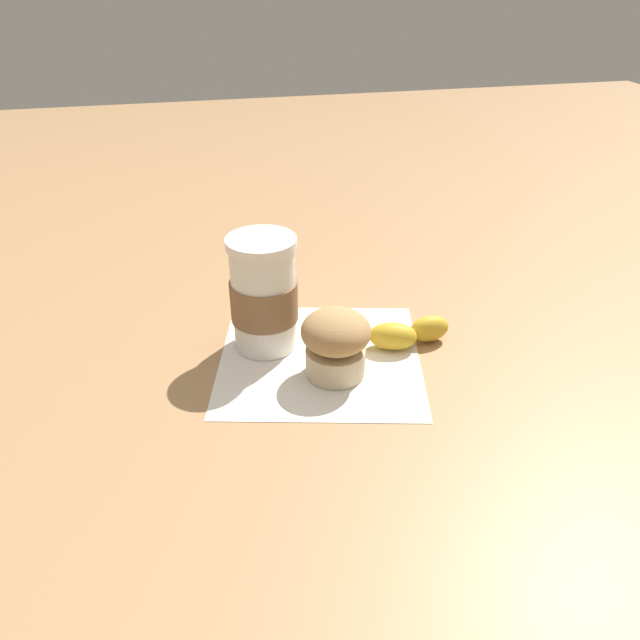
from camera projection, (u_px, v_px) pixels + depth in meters
The scene contains 5 objects.
ground_plane at pixel (320, 358), 0.76m from camera, with size 3.00×3.00×0.00m, color #A87C51.
paper_napkin at pixel (320, 357), 0.76m from camera, with size 0.24×0.24×0.00m, color white.
coffee_cup at pixel (264, 295), 0.74m from camera, with size 0.08×0.08×0.14m.
muffin at pixel (336, 342), 0.71m from camera, with size 0.08×0.08×0.08m.
banana at pixel (391, 332), 0.77m from camera, with size 0.15×0.07×0.03m.
Camera 1 is at (-0.14, -0.61, 0.43)m, focal length 35.00 mm.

